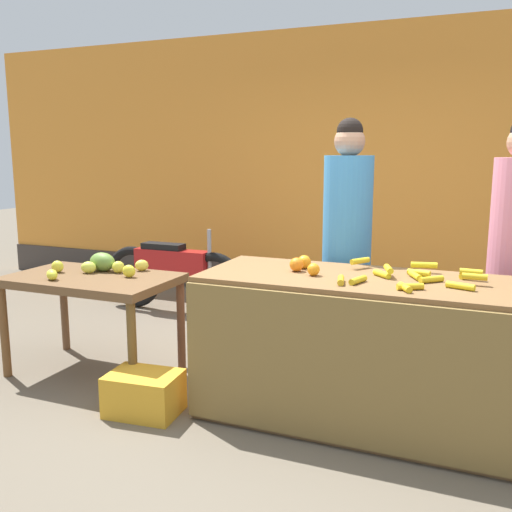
# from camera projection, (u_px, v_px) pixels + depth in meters

# --- Properties ---
(ground_plane) EXTENTS (24.00, 24.00, 0.00)m
(ground_plane) POSITION_uv_depth(u_px,v_px,m) (288.00, 406.00, 3.66)
(ground_plane) COLOR #665B4C
(market_wall_back) EXTENTS (9.88, 0.23, 2.90)m
(market_wall_back) POSITION_uv_depth(u_px,v_px,m) (378.00, 171.00, 5.95)
(market_wall_back) COLOR orange
(market_wall_back) RESTS_ON ground
(fruit_stall_counter) EXTENTS (2.07, 0.80, 0.89)m
(fruit_stall_counter) POSITION_uv_depth(u_px,v_px,m) (374.00, 352.00, 3.36)
(fruit_stall_counter) COLOR brown
(fruit_stall_counter) RESTS_ON ground
(side_table_wooden) EXTENTS (1.20, 0.73, 0.73)m
(side_table_wooden) POSITION_uv_depth(u_px,v_px,m) (92.00, 288.00, 4.11)
(side_table_wooden) COLOR brown
(side_table_wooden) RESTS_ON ground
(banana_bunch_pile) EXTENTS (0.80, 0.63, 0.07)m
(banana_bunch_pile) POSITION_uv_depth(u_px,v_px,m) (413.00, 276.00, 3.24)
(banana_bunch_pile) COLOR yellow
(banana_bunch_pile) RESTS_ON fruit_stall_counter
(orange_pile) EXTENTS (0.21, 0.26, 0.09)m
(orange_pile) POSITION_uv_depth(u_px,v_px,m) (304.00, 265.00, 3.48)
(orange_pile) COLOR orange
(orange_pile) RESTS_ON fruit_stall_counter
(mango_papaya_pile) EXTENTS (0.69, 0.63, 0.14)m
(mango_papaya_pile) POSITION_uv_depth(u_px,v_px,m) (100.00, 265.00, 4.20)
(mango_papaya_pile) COLOR #D3D03B
(mango_papaya_pile) RESTS_ON side_table_wooden
(vendor_woman_blue_shirt) EXTENTS (0.34, 0.34, 1.84)m
(vendor_woman_blue_shirt) POSITION_uv_depth(u_px,v_px,m) (346.00, 251.00, 3.99)
(vendor_woman_blue_shirt) COLOR #33333D
(vendor_woman_blue_shirt) RESTS_ON ground
(parked_motorcycle) EXTENTS (1.60, 0.18, 0.88)m
(parked_motorcycle) POSITION_uv_depth(u_px,v_px,m) (172.00, 273.00, 5.77)
(parked_motorcycle) COLOR black
(parked_motorcycle) RESTS_ON ground
(produce_crate) EXTENTS (0.47, 0.36, 0.26)m
(produce_crate) POSITION_uv_depth(u_px,v_px,m) (144.00, 393.00, 3.53)
(produce_crate) COLOR gold
(produce_crate) RESTS_ON ground
(produce_sack) EXTENTS (0.34, 0.39, 0.54)m
(produce_sack) POSITION_uv_depth(u_px,v_px,m) (238.00, 325.00, 4.48)
(produce_sack) COLOR tan
(produce_sack) RESTS_ON ground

